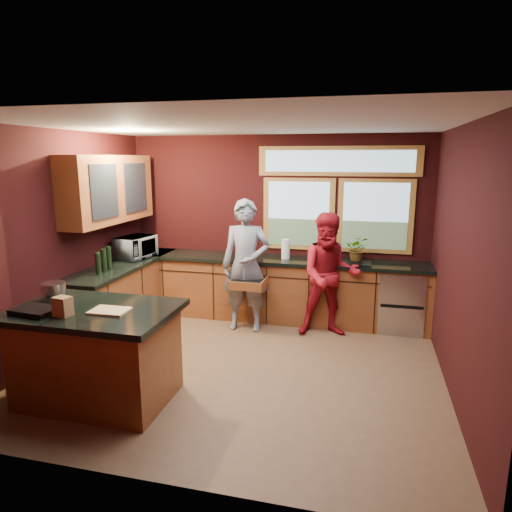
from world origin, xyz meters
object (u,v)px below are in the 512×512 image
at_px(person_grey, 246,266).
at_px(cutting_board, 110,311).
at_px(person_red, 329,275).
at_px(stock_pot, 54,291).
at_px(island, 97,354).

height_order(person_grey, cutting_board, person_grey).
distance_m(person_grey, person_red, 1.14).
height_order(person_grey, stock_pot, person_grey).
bearing_deg(island, cutting_board, -14.04).
bearing_deg(stock_pot, island, -15.26).
bearing_deg(person_grey, stock_pot, -131.76).
height_order(person_grey, person_red, person_grey).
relative_size(island, cutting_board, 4.43).
distance_m(person_red, stock_pot, 3.36).
distance_m(person_grey, stock_pot, 2.53).
bearing_deg(cutting_board, person_red, 51.20).
xyz_separation_m(island, stock_pot, (-0.55, 0.15, 0.56)).
relative_size(person_grey, stock_pot, 7.62).
xyz_separation_m(person_red, stock_pot, (-2.61, -2.11, 0.20)).
height_order(island, person_grey, person_grey).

